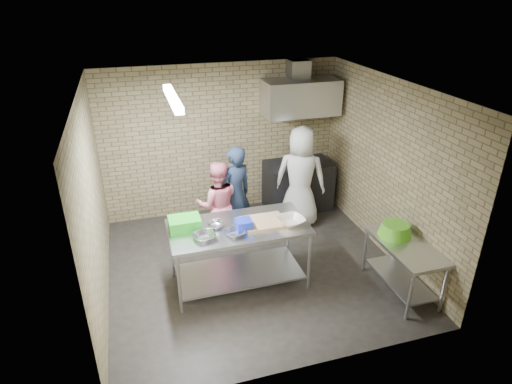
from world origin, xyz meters
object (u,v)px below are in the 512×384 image
blue_tub (244,224)px  green_crate (185,224)px  prep_table (239,255)px  bottle_red (299,99)px  bottle_green (320,98)px  woman_pink (218,205)px  man_navy (235,195)px  stove (298,185)px  side_counter (402,267)px  green_basin (395,229)px  woman_white (300,177)px

blue_tub → green_crate: bearing=163.7°
prep_table → bottle_red: size_ratio=10.37×
bottle_green → woman_pink: bottle_green is taller
blue_tub → bottle_red: 3.01m
bottle_green → man_navy: 2.43m
stove → blue_tub: blue_tub is taller
side_counter → green_crate: 3.01m
green_basin → man_navy: man_navy is taller
stove → woman_white: bearing=-108.9°
side_counter → blue_tub: blue_tub is taller
green_crate → bottle_red: bearing=40.8°
side_counter → woman_white: size_ratio=0.68×
prep_table → man_navy: size_ratio=1.14×
prep_table → woman_pink: (-0.05, 1.10, 0.25)m
prep_table → man_navy: 1.24m
blue_tub → woman_white: woman_white is taller
blue_tub → green_basin: (2.03, -0.45, -0.17)m
stove → green_basin: 2.57m
stove → green_crate: size_ratio=2.89×
green_crate → man_navy: bearing=47.7°
bottle_green → man_navy: size_ratio=0.09×
bottle_red → bottle_green: bottle_red is taller
blue_tub → green_basin: bearing=-12.4°
bottle_green → stove: bearing=-151.9°
bottle_red → side_counter: bearing=-82.4°
side_counter → bottle_green: bearing=90.0°
stove → man_navy: man_navy is taller
prep_table → woman_white: bearing=43.6°
blue_tub → stove: bearing=52.1°
green_basin → blue_tub: bearing=167.6°
man_navy → side_counter: bearing=112.0°
woman_white → side_counter: bearing=131.5°
blue_tub → man_navy: 1.29m
bottle_red → woman_pink: bearing=-147.9°
man_navy → woman_white: size_ratio=0.93×
bottle_red → man_navy: bottle_red is taller
prep_table → green_basin: 2.18m
side_counter → man_navy: size_ratio=0.73×
prep_table → woman_pink: woman_pink is taller
man_navy → bottle_red: bearing=-165.9°
prep_table → bottle_green: (2.10, 2.19, 1.55)m
prep_table → blue_tub: blue_tub is taller
blue_tub → woman_pink: size_ratio=0.14×
green_crate → woman_pink: woman_pink is taller
man_navy → green_basin: bearing=115.6°
bottle_red → woman_white: bottle_red is taller
woman_pink → green_basin: bearing=151.1°
woman_white → green_basin: bearing=133.0°
stove → man_navy: 1.65m
woman_pink → woman_white: size_ratio=0.81×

